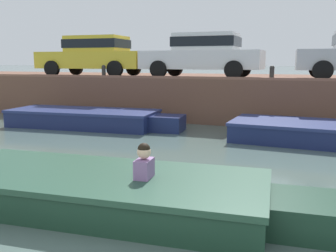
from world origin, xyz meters
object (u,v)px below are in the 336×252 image
object	(u,v)px
motorboat_passing	(113,191)
car_left_inner_white	(204,54)
mooring_bollard_mid	(272,72)
mooring_bollard_west	(104,71)
boat_moored_west_navy	(90,118)
car_leftmost_yellow	(95,54)

from	to	relation	value
motorboat_passing	car_left_inner_white	size ratio (longest dim) A/B	1.35
motorboat_passing	mooring_bollard_mid	bearing A→B (deg)	78.63
mooring_bollard_west	boat_moored_west_navy	bearing A→B (deg)	-74.93
mooring_bollard_mid	motorboat_passing	bearing A→B (deg)	-101.37
mooring_bollard_mid	boat_moored_west_navy	bearing A→B (deg)	-160.85
mooring_bollard_west	mooring_bollard_mid	distance (m)	5.88
motorboat_passing	car_left_inner_white	world-z (taller)	car_left_inner_white
motorboat_passing	car_leftmost_yellow	xyz separation A→B (m)	(-5.32, 8.66, 2.09)
car_left_inner_white	mooring_bollard_west	distance (m)	3.64
car_leftmost_yellow	car_left_inner_white	distance (m)	4.40
boat_moored_west_navy	car_leftmost_yellow	distance (m)	3.87
car_leftmost_yellow	mooring_bollard_mid	size ratio (longest dim) A/B	9.82
boat_moored_west_navy	mooring_bollard_west	size ratio (longest dim) A/B	12.83
car_leftmost_yellow	car_left_inner_white	size ratio (longest dim) A/B	1.02
car_left_inner_white	mooring_bollard_west	world-z (taller)	car_left_inner_white
car_leftmost_yellow	mooring_bollard_mid	world-z (taller)	car_leftmost_yellow
motorboat_passing	mooring_bollard_west	bearing A→B (deg)	119.80
boat_moored_west_navy	mooring_bollard_mid	world-z (taller)	mooring_bollard_mid
mooring_bollard_west	mooring_bollard_mid	size ratio (longest dim) A/B	1.00
car_leftmost_yellow	motorboat_passing	bearing A→B (deg)	-58.43
mooring_bollard_west	motorboat_passing	bearing A→B (deg)	-60.20
motorboat_passing	mooring_bollard_west	world-z (taller)	mooring_bollard_west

